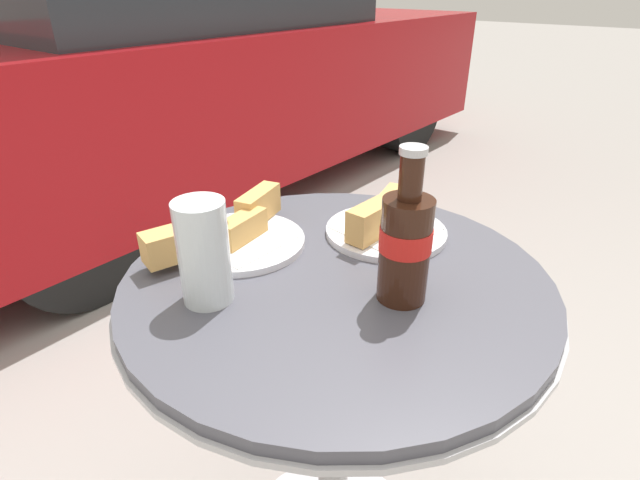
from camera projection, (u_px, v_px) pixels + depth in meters
The scene contains 6 objects.
bistro_table at pixel (335, 353), 0.87m from camera, with size 0.69×0.69×0.70m.
cola_bottle_left at pixel (405, 243), 0.69m from camera, with size 0.07×0.07×0.23m.
drinking_glass at pixel (204, 257), 0.70m from camera, with size 0.07×0.07×0.15m.
lunch_plate_near at pixel (385, 223), 0.91m from camera, with size 0.22×0.22×0.07m.
lunch_plate_far at pixel (232, 234), 0.87m from camera, with size 0.30×0.23×0.07m.
parked_car at pixel (188, 67), 2.92m from camera, with size 3.91×1.77×1.40m.
Camera 1 is at (-0.54, -0.40, 1.12)m, focal length 28.00 mm.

